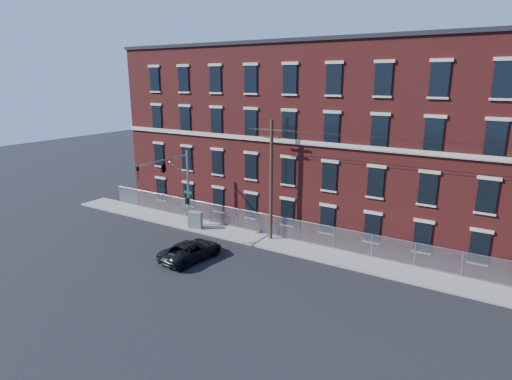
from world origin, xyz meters
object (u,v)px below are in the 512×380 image
object	(u,v)px
traffic_signal_mast	(170,174)
utility_pole_near	(271,179)
pickup_truck	(191,250)
utility_cabinet	(195,220)

from	to	relation	value
traffic_signal_mast	utility_pole_near	distance (m)	8.70
traffic_signal_mast	pickup_truck	distance (m)	7.49
traffic_signal_mast	utility_cabinet	xyz separation A→B (m)	(0.93, 2.02, -4.50)
pickup_truck	utility_cabinet	size ratio (longest dim) A/B	3.37
pickup_truck	utility_cabinet	bearing A→B (deg)	-45.76
utility_pole_near	pickup_truck	world-z (taller)	utility_pole_near
utility_pole_near	pickup_truck	distance (m)	8.68
traffic_signal_mast	utility_pole_near	world-z (taller)	utility_pole_near
utility_pole_near	pickup_truck	size ratio (longest dim) A/B	1.94
utility_pole_near	traffic_signal_mast	bearing A→B (deg)	-156.86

